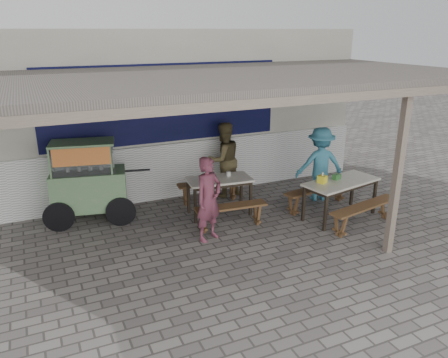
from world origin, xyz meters
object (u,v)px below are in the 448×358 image
object	(u,v)px
table_left	(219,183)
patron_street_side	(209,199)
patron_wall_side	(224,160)
condiment_bowl	(210,178)
vendor_cart	(88,179)
tissue_box	(322,179)
bench_left_street	(231,211)
donation_box	(337,177)
bench_right_wall	(317,192)
table_right	(341,185)
condiment_jar	(229,174)
bench_right_street	(365,210)
bench_left_wall	(209,187)
patron_right_table	(320,164)

from	to	relation	value
table_left	patron_street_side	bearing A→B (deg)	-117.78
patron_street_side	patron_wall_side	world-z (taller)	patron_wall_side
table_left	condiment_bowl	distance (m)	0.21
table_left	vendor_cart	world-z (taller)	vendor_cart
vendor_cart	tissue_box	distance (m)	4.40
bench_left_street	tissue_box	bearing A→B (deg)	-6.07
vendor_cart	condiment_bowl	bearing A→B (deg)	-6.01
donation_box	condiment_bowl	xyz separation A→B (m)	(-2.21, 1.01, -0.02)
patron_wall_side	tissue_box	bearing A→B (deg)	113.49
bench_right_wall	condiment_bowl	xyz separation A→B (m)	(-2.14, 0.55, 0.43)
table_right	bench_right_wall	bearing A→B (deg)	90.00
condiment_jar	bench_right_street	bearing A→B (deg)	-41.48
bench_right_wall	donation_box	bearing A→B (deg)	-91.49
bench_right_wall	condiment_jar	distance (m)	1.88
bench_left_street	bench_left_wall	distance (m)	1.36
table_left	donation_box	bearing A→B (deg)	-20.06
table_left	table_right	distance (m)	2.34
bench_left_street	patron_right_table	size ratio (longest dim) A/B	0.86
bench_right_street	vendor_cart	distance (m)	5.17
condiment_jar	patron_right_table	bearing A→B (deg)	-5.30
bench_left_street	condiment_bowl	world-z (taller)	condiment_bowl
table_left	patron_street_side	xyz separation A→B (m)	(-0.60, -0.91, 0.08)
patron_wall_side	condiment_jar	xyz separation A→B (m)	(-0.28, -0.86, -0.02)
tissue_box	patron_street_side	bearing A→B (deg)	177.15
patron_right_table	condiment_bowl	distance (m)	2.45
table_right	condiment_jar	xyz separation A→B (m)	(-1.85, 1.16, 0.12)
bench_left_street	table_right	distance (m)	2.21
table_right	patron_wall_side	xyz separation A→B (m)	(-1.57, 2.02, 0.15)
patron_street_side	tissue_box	distance (m)	2.27
condiment_bowl	condiment_jar	bearing A→B (deg)	4.43
bench_left_street	table_right	xyz separation A→B (m)	(2.14, -0.41, 0.34)
table_left	bench_right_street	bearing A→B (deg)	-31.78
vendor_cart	table_right	bearing A→B (deg)	-10.75
bench_left_street	donation_box	size ratio (longest dim) A/B	8.86
table_right	donation_box	size ratio (longest dim) A/B	10.62
vendor_cart	patron_right_table	bearing A→B (deg)	1.12
table_left	bench_right_street	size ratio (longest dim) A/B	0.78
patron_street_side	tissue_box	bearing A→B (deg)	-25.84
table_left	patron_wall_side	size ratio (longest dim) A/B	0.79
patron_right_table	donation_box	distance (m)	0.88
table_left	condiment_jar	world-z (taller)	condiment_jar
table_right	patron_right_table	size ratio (longest dim) A/B	1.03
table_right	condiment_bowl	xyz separation A→B (m)	(-2.25, 1.13, 0.10)
patron_wall_side	condiment_bowl	bearing A→B (deg)	45.47
bench_right_street	donation_box	bearing A→B (deg)	90.99
patron_street_side	patron_right_table	xyz separation A→B (m)	(2.87, 0.80, 0.04)
bench_left_wall	bench_right_wall	xyz separation A→B (m)	(1.90, -1.19, 0.01)
bench_right_street	bench_right_wall	size ratio (longest dim) A/B	1.00
table_left	bench_left_wall	bearing A→B (deg)	90.00
table_left	bench_left_street	xyz separation A→B (m)	(-0.06, -0.68, -0.33)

